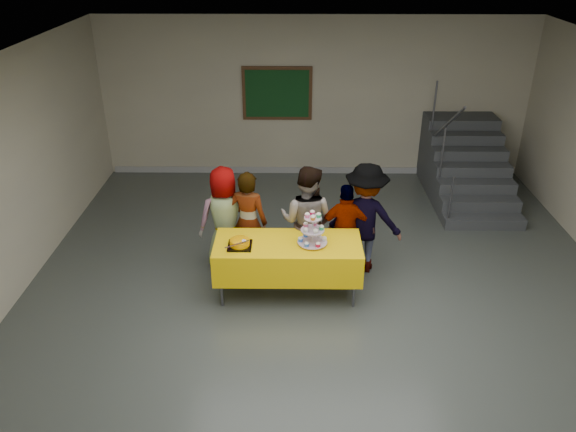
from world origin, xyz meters
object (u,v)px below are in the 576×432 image
Objects in this scene: schoolchild_c at (307,221)px; staircase at (464,167)px; schoolchild_e at (365,218)px; schoolchild_d at (346,230)px; cupcake_stand at (313,232)px; schoolchild_b at (248,222)px; bake_table at (288,257)px; schoolchild_a at (225,218)px; noticeboard at (277,94)px; bear_cake at (240,242)px.

staircase is at bearing -118.14° from schoolchild_c.
schoolchild_c is 0.81m from schoolchild_e.
schoolchild_c is 0.55m from schoolchild_d.
cupcake_stand is 0.28× the size of schoolchild_e.
schoolchild_b reaches higher than schoolchild_d.
bake_table is 1.25× the size of schoolchild_a.
schoolchild_b is at bearing 16.74° from schoolchild_c.
schoolchild_c is at bearing -1.91° from schoolchild_d.
schoolchild_e is 3.80m from noticeboard.
cupcake_stand is 4.24m from noticeboard.
schoolchild_e reaches higher than schoolchild_b.
cupcake_stand is (0.31, -0.03, 0.39)m from bake_table.
schoolchild_b is at bearing -0.47° from schoolchild_d.
schoolchild_a is at bearing 109.12° from bear_cake.
bake_table is 0.84m from schoolchild_b.
schoolchild_e is (0.80, 0.07, 0.00)m from schoolchild_c.
schoolchild_c reaches higher than schoolchild_a.
staircase is at bearing -132.04° from schoolchild_b.
cupcake_stand is 0.33× the size of schoolchild_d.
bake_table is at bearing 44.66° from schoolchild_e.
schoolchild_b is 4.59m from staircase.
schoolchild_a is 0.62× the size of staircase.
schoolchild_a is 0.35m from schoolchild_b.
bake_table is 0.96m from schoolchild_d.
bear_cake is 0.15× the size of staircase.
noticeboard is at bearing -82.99° from schoolchild_b.
noticeboard is (-0.24, 4.12, 1.04)m from bake_table.
cupcake_stand is 1.24× the size of bear_cake.
schoolchild_d is (1.34, -0.07, -0.08)m from schoolchild_b.
schoolchild_b is (0.33, -0.11, -0.00)m from schoolchild_a.
schoolchild_d is (0.54, -0.04, -0.12)m from schoolchild_c.
bake_table is 1.19× the size of schoolchild_c.
bake_table is 1.15m from schoolchild_a.
schoolchild_d reaches higher than bear_cake.
noticeboard is (-0.49, 3.55, 0.81)m from schoolchild_c.
schoolchild_b reaches higher than cupcake_stand.
schoolchild_a is at bearing 11.34° from schoolchild_e.
staircase is (3.16, 3.29, -0.07)m from bake_table.
schoolchild_c reaches higher than schoolchild_b.
schoolchild_c is at bearing 95.90° from cupcake_stand.
schoolchild_e is (0.26, 0.12, 0.12)m from schoolchild_d.
schoolchild_b is 0.62× the size of staircase.
schoolchild_e reaches higher than cupcake_stand.
schoolchild_c is (0.80, -0.03, 0.04)m from schoolchild_b.
noticeboard is at bearing 93.38° from bake_table.
bear_cake is at bearing -138.02° from staircase.
schoolchild_e reaches higher than schoolchild_c.
schoolchild_c is (1.13, -0.14, 0.04)m from schoolchild_a.
schoolchild_b is at bearing 14.85° from schoolchild_e.
schoolchild_e is at bearing 41.99° from cupcake_stand.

